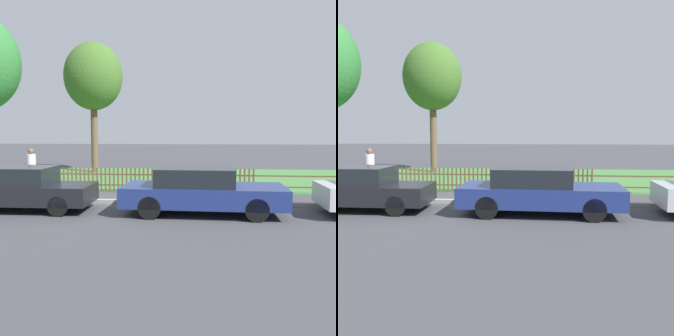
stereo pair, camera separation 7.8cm
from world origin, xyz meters
TOP-DOWN VIEW (x-y plane):
  - ground_plane at (0.00, 0.00)m, footprint 120.00×120.00m
  - kerb_stone at (0.00, 0.10)m, footprint 33.17×0.20m
  - grass_strip at (0.00, 7.09)m, footprint 33.17×9.44m
  - park_fence at (0.00, 2.38)m, footprint 33.17×0.05m
  - parked_car_black_saloon at (-0.56, -1.20)m, footprint 3.86×1.72m
  - parked_car_navy_estate at (4.61, -1.24)m, footprint 4.57×1.95m
  - covered_motorcycle at (4.83, 1.01)m, footprint 1.96×0.81m
  - tree_behind_motorcycle at (-1.50, 9.31)m, footprint 3.29×3.29m
  - pedestrian_near_fence at (-1.89, 2.03)m, footprint 0.42×0.42m

SIDE VIEW (x-z plane):
  - ground_plane at x=0.00m, z-range 0.00..0.00m
  - grass_strip at x=0.00m, z-range 0.00..0.01m
  - kerb_stone at x=0.00m, z-range 0.00..0.12m
  - park_fence at x=0.00m, z-range 0.00..0.95m
  - covered_motorcycle at x=4.83m, z-range 0.11..1.09m
  - parked_car_black_saloon at x=-0.56m, z-range 0.00..1.30m
  - parked_car_navy_estate at x=4.61m, z-range 0.02..1.34m
  - pedestrian_near_fence at x=-1.89m, z-range 0.11..1.81m
  - tree_behind_motorcycle at x=-1.50m, z-range 1.73..9.07m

